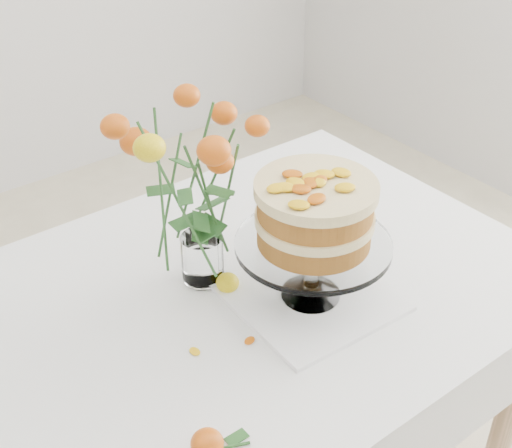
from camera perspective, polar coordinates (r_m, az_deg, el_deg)
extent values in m
cube|color=tan|center=(1.50, -3.16, -6.90)|extent=(1.40, 0.90, 0.04)
cylinder|color=tan|center=(1.93, 19.72, -13.29)|extent=(0.06, 0.06, 0.71)
cylinder|color=tan|center=(2.27, 4.60, -3.01)|extent=(0.06, 0.06, 0.71)
cube|color=white|center=(1.49, -3.19, -6.23)|extent=(1.42, 0.92, 0.01)
cube|color=white|center=(1.87, -11.20, -1.38)|extent=(1.42, 0.01, 0.20)
cube|color=white|center=(1.96, 14.19, -0.17)|extent=(0.01, 0.92, 0.20)
cube|color=white|center=(1.49, 4.37, -5.83)|extent=(0.32, 0.32, 0.01)
cylinder|color=white|center=(1.44, 4.50, -3.45)|extent=(0.03, 0.03, 0.10)
cylinder|color=white|center=(1.41, 4.60, -1.60)|extent=(0.31, 0.31, 0.01)
cylinder|color=#9C6123|center=(1.39, 4.65, -0.63)|extent=(0.28, 0.28, 0.04)
cylinder|color=#FFE8A4|center=(1.37, 4.71, 0.48)|extent=(0.29, 0.29, 0.02)
cylinder|color=#9C6123|center=(1.36, 4.78, 1.62)|extent=(0.28, 0.28, 0.04)
cylinder|color=#FFE8A4|center=(1.34, 4.84, 2.84)|extent=(0.29, 0.29, 0.02)
cylinder|color=white|center=(1.54, -4.22, -4.37)|extent=(0.07, 0.07, 0.01)
cylinder|color=white|center=(1.50, -4.31, -2.69)|extent=(0.09, 0.09, 0.10)
ellipsoid|color=yellow|center=(1.50, -2.29, -4.71)|extent=(0.05, 0.05, 0.04)
cylinder|color=#275622|center=(1.53, -1.32, -4.70)|extent=(0.06, 0.01, 0.00)
ellipsoid|color=#C15709|center=(1.20, -3.93, -17.12)|extent=(0.05, 0.05, 0.05)
cylinder|color=#275622|center=(1.22, -2.05, -17.40)|extent=(0.06, 0.03, 0.01)
ellipsoid|color=yellow|center=(1.37, -4.92, -10.13)|extent=(0.03, 0.02, 0.00)
ellipsoid|color=yellow|center=(1.39, -0.52, -9.32)|extent=(0.03, 0.02, 0.00)
ellipsoid|color=yellow|center=(1.39, 1.83, -9.52)|extent=(0.03, 0.02, 0.00)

